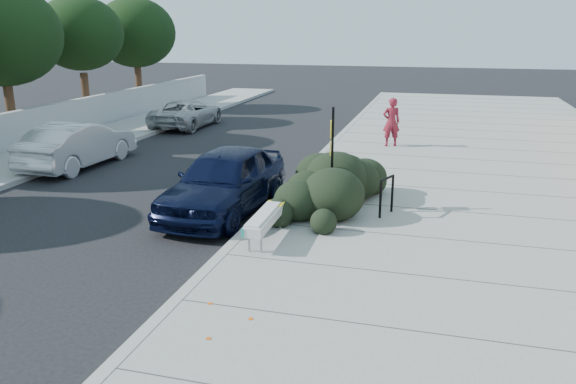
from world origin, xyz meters
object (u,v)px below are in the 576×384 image
at_px(bike_rack, 387,192).
at_px(suv_silver, 187,113).
at_px(pedestrian, 391,122).
at_px(wagon_silver, 78,144).
at_px(sedan_navy, 224,181).
at_px(bench, 265,219).
at_px(sign_post, 332,152).

distance_m(bike_rack, suv_silver, 15.07).
relative_size(bike_rack, pedestrian, 0.52).
bearing_deg(wagon_silver, suv_silver, -88.97).
bearing_deg(sedan_navy, pedestrian, 72.37).
bearing_deg(bike_rack, pedestrian, 117.05).
bearing_deg(suv_silver, wagon_silver, 89.23).
bearing_deg(bike_rack, sedan_navy, -151.88).
xyz_separation_m(bench, suv_silver, (-8.01, 13.31, 0.03)).
height_order(wagon_silver, suv_silver, wagon_silver).
xyz_separation_m(sedan_navy, wagon_silver, (-6.44, 3.24, -0.06)).
distance_m(bench, suv_silver, 15.53).
relative_size(wagon_silver, pedestrian, 2.51).
xyz_separation_m(bike_rack, suv_silver, (-10.30, 10.99, -0.08)).
bearing_deg(wagon_silver, bench, 149.15).
distance_m(bench, sign_post, 2.75).
distance_m(bench, wagon_silver, 9.60).
height_order(bench, sign_post, sign_post).
distance_m(sign_post, wagon_silver, 9.48).
bearing_deg(bench, suv_silver, 120.07).
xyz_separation_m(wagon_silver, suv_silver, (0.09, 8.14, -0.12)).
relative_size(bike_rack, suv_silver, 0.21).
height_order(bench, pedestrian, pedestrian).
xyz_separation_m(sign_post, suv_silver, (-8.94, 10.91, -0.95)).
bearing_deg(wagon_silver, pedestrian, -149.20).
relative_size(sign_post, suv_silver, 0.55).
relative_size(bench, wagon_silver, 0.42).
bearing_deg(pedestrian, bike_rack, 75.26).
relative_size(bench, bike_rack, 2.05).
height_order(bike_rack, sign_post, sign_post).
xyz_separation_m(bike_rack, pedestrian, (-0.66, 8.27, 0.35)).
relative_size(suv_silver, pedestrian, 2.50).
xyz_separation_m(bench, sedan_navy, (-1.66, 1.92, 0.21)).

